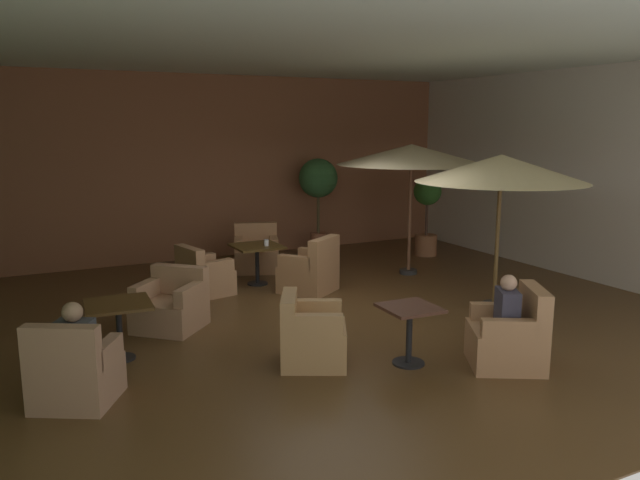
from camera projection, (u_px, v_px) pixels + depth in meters
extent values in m
cube|color=#53371D|center=(334.00, 315.00, 8.88)|extent=(9.99, 9.36, 0.02)
cube|color=#93583B|center=(229.00, 167.00, 12.62)|extent=(9.99, 0.08, 3.67)
cube|color=silver|center=(587.00, 175.00, 10.71)|extent=(0.08, 9.36, 3.67)
cube|color=silver|center=(336.00, 47.00, 8.19)|extent=(9.99, 9.36, 0.06)
cylinder|color=black|center=(258.00, 283.00, 10.56)|extent=(0.35, 0.35, 0.02)
cylinder|color=black|center=(257.00, 266.00, 10.51)|extent=(0.07, 0.07, 0.64)
cube|color=#503917|center=(257.00, 246.00, 10.44)|extent=(0.79, 0.79, 0.03)
cube|color=tan|center=(308.00, 278.00, 10.06)|extent=(1.07, 1.07, 0.44)
cube|color=tan|center=(324.00, 253.00, 9.84)|extent=(0.73, 0.58, 0.48)
cube|color=tan|center=(295.00, 262.00, 9.74)|extent=(0.45, 0.56, 0.21)
cube|color=tan|center=(315.00, 255.00, 10.30)|extent=(0.45, 0.56, 0.21)
cube|color=tan|center=(256.00, 259.00, 11.49)|extent=(1.00, 0.96, 0.44)
cube|color=tan|center=(256.00, 234.00, 11.69)|extent=(0.80, 0.42, 0.43)
cube|color=tan|center=(274.00, 243.00, 11.43)|extent=(0.33, 0.59, 0.21)
cube|color=tan|center=(238.00, 243.00, 11.36)|extent=(0.33, 0.59, 0.21)
cube|color=tan|center=(206.00, 282.00, 9.90)|extent=(0.86, 0.86, 0.40)
cube|color=tan|center=(190.00, 260.00, 9.66)|extent=(0.32, 0.74, 0.40)
cube|color=tan|center=(199.00, 261.00, 10.09)|extent=(0.57, 0.28, 0.19)
cube|color=tan|center=(217.00, 267.00, 9.66)|extent=(0.57, 0.28, 0.19)
cylinder|color=black|center=(408.00, 363.00, 7.04)|extent=(0.37, 0.37, 0.02)
cylinder|color=black|center=(409.00, 337.00, 6.98)|extent=(0.07, 0.07, 0.64)
cube|color=#4B2B1F|center=(410.00, 308.00, 6.92)|extent=(0.62, 0.62, 0.03)
cube|color=tan|center=(314.00, 345.00, 7.00)|extent=(0.96, 0.95, 0.45)
cube|color=tan|center=(289.00, 310.00, 6.92)|extent=(0.45, 0.70, 0.36)
cube|color=tan|center=(318.00, 309.00, 7.22)|extent=(0.56, 0.37, 0.22)
cube|color=tan|center=(317.00, 324.00, 6.66)|extent=(0.56, 0.37, 0.22)
cube|color=#AE7B52|center=(505.00, 347.00, 6.95)|extent=(1.04, 1.03, 0.45)
cube|color=#AE7B52|center=(535.00, 308.00, 6.85)|extent=(0.51, 0.73, 0.47)
cube|color=#AE7B52|center=(510.00, 328.00, 6.59)|extent=(0.59, 0.41, 0.19)
cube|color=#AE7B52|center=(496.00, 311.00, 7.19)|extent=(0.59, 0.41, 0.19)
cylinder|color=black|center=(121.00, 358.00, 7.18)|extent=(0.33, 0.33, 0.02)
cylinder|color=black|center=(120.00, 333.00, 7.12)|extent=(0.07, 0.07, 0.64)
cube|color=#523718|center=(118.00, 304.00, 7.06)|extent=(0.76, 0.76, 0.03)
cube|color=tan|center=(170.00, 314.00, 8.21)|extent=(1.12, 1.12, 0.40)
cube|color=tan|center=(180.00, 280.00, 8.43)|extent=(0.70, 0.67, 0.39)
cube|color=tan|center=(190.00, 294.00, 8.02)|extent=(0.52, 0.54, 0.23)
cube|color=tan|center=(145.00, 290.00, 8.20)|extent=(0.52, 0.54, 0.23)
cube|color=tan|center=(78.00, 382.00, 6.03)|extent=(0.97, 0.97, 0.41)
cube|color=tan|center=(61.00, 350.00, 5.68)|extent=(0.70, 0.49, 0.47)
cube|color=tan|center=(48.00, 351.00, 6.03)|extent=(0.38, 0.55, 0.21)
cube|color=tan|center=(107.00, 352.00, 6.00)|extent=(0.38, 0.55, 0.21)
cylinder|color=#2D2D2D|center=(494.00, 305.00, 9.21)|extent=(0.32, 0.32, 0.08)
cylinder|color=brown|center=(498.00, 234.00, 9.01)|extent=(0.06, 0.06, 2.22)
cone|color=beige|center=(501.00, 168.00, 8.84)|extent=(2.46, 2.46, 0.40)
cylinder|color=#2D2D2D|center=(408.00, 271.00, 11.30)|extent=(0.32, 0.32, 0.08)
cylinder|color=brown|center=(410.00, 211.00, 11.10)|extent=(0.06, 0.06, 2.30)
cone|color=beige|center=(411.00, 154.00, 10.91)|extent=(2.66, 2.66, 0.36)
cylinder|color=#A45F42|center=(318.00, 243.00, 13.06)|extent=(0.32, 0.32, 0.44)
cylinder|color=brown|center=(318.00, 214.00, 12.95)|extent=(0.06, 0.06, 0.81)
sphere|color=#326234|center=(318.00, 178.00, 12.81)|extent=(0.81, 0.81, 0.81)
cylinder|color=#A36642|center=(426.00, 245.00, 12.88)|extent=(0.45, 0.45, 0.43)
cylinder|color=brown|center=(427.00, 219.00, 12.78)|extent=(0.06, 0.06, 0.67)
sphere|color=#336C28|center=(428.00, 191.00, 12.67)|extent=(0.57, 0.57, 0.57)
cube|color=#383546|center=(507.00, 309.00, 6.87)|extent=(0.37, 0.44, 0.44)
sphere|color=tan|center=(509.00, 283.00, 6.81)|extent=(0.18, 0.18, 0.18)
cube|color=#3C3E44|center=(75.00, 342.00, 5.96)|extent=(0.43, 0.39, 0.43)
sphere|color=#A37D5E|center=(72.00, 312.00, 5.90)|extent=(0.20, 0.20, 0.20)
cylinder|color=white|center=(266.00, 243.00, 10.37)|extent=(0.08, 0.08, 0.11)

